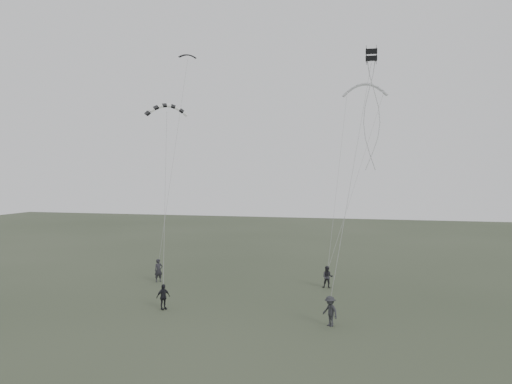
% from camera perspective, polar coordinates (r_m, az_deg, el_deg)
% --- Properties ---
extents(ground, '(140.00, 140.00, 0.00)m').
position_cam_1_polar(ground, '(32.94, -4.53, -13.39)').
color(ground, '#343E2B').
rests_on(ground, ground).
extents(flyer_left, '(0.80, 0.79, 1.86)m').
position_cam_1_polar(flyer_left, '(41.85, -11.07, -8.79)').
color(flyer_left, '#232328').
rests_on(flyer_left, ground).
extents(flyer_right, '(0.83, 0.65, 1.70)m').
position_cam_1_polar(flyer_right, '(39.30, 8.18, -9.60)').
color(flyer_right, '#232328').
rests_on(flyer_right, ground).
extents(flyer_center, '(0.88, 1.02, 1.64)m').
position_cam_1_polar(flyer_center, '(33.53, -10.57, -11.69)').
color(flyer_center, black).
rests_on(flyer_center, ground).
extents(flyer_far, '(1.27, 1.24, 1.74)m').
position_cam_1_polar(flyer_far, '(29.83, 8.46, -13.31)').
color(flyer_far, '#28282C').
rests_on(flyer_far, ground).
extents(kite_dark_small, '(1.55, 1.30, 0.60)m').
position_cam_1_polar(kite_dark_small, '(45.01, -7.82, 15.26)').
color(kite_dark_small, black).
rests_on(kite_dark_small, flyer_left).
extents(kite_pale_large, '(3.92, 1.32, 1.77)m').
position_cam_1_polar(kite_pale_large, '(45.79, 12.34, 11.92)').
color(kite_pale_large, '#ABADB0').
rests_on(kite_pale_large, flyer_right).
extents(kite_striped, '(3.40, 2.52, 1.45)m').
position_cam_1_polar(kite_striped, '(39.34, -10.16, 9.73)').
color(kite_striped, black).
rests_on(kite_striped, flyer_center).
extents(kite_box, '(0.76, 0.86, 0.85)m').
position_cam_1_polar(kite_box, '(33.75, 13.04, 15.02)').
color(kite_box, black).
rests_on(kite_box, flyer_far).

